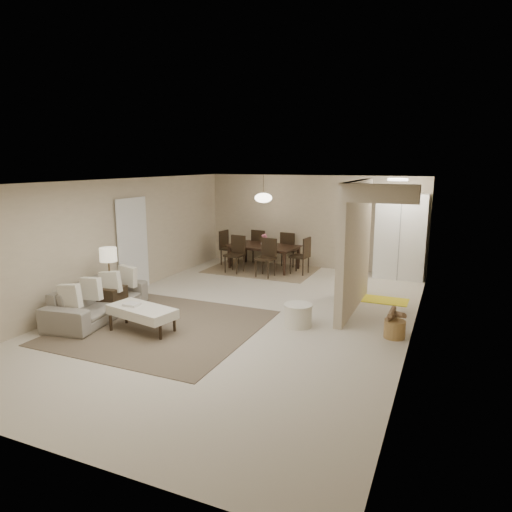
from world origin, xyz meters
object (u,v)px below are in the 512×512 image
at_px(side_table, 111,300).
at_px(round_pouf, 298,315).
at_px(wicker_basket, 395,329).
at_px(dining_table, 263,257).
at_px(ottoman_bench, 142,312).
at_px(pantry_cabinet, 401,236).
at_px(sofa, 98,300).

height_order(side_table, round_pouf, side_table).
height_order(wicker_basket, dining_table, dining_table).
xyz_separation_m(round_pouf, wicker_basket, (1.63, 0.10, -0.05)).
height_order(ottoman_bench, side_table, side_table).
relative_size(side_table, round_pouf, 1.01).
bearing_deg(pantry_cabinet, dining_table, -172.61).
distance_m(round_pouf, wicker_basket, 1.63).
relative_size(ottoman_bench, side_table, 2.58).
distance_m(sofa, round_pouf, 3.71).
bearing_deg(wicker_basket, pantry_cabinet, 95.51).
xyz_separation_m(pantry_cabinet, side_table, (-4.75, -4.97, -0.80)).
bearing_deg(ottoman_bench, pantry_cabinet, 68.85).
distance_m(side_table, dining_table, 4.70).
distance_m(pantry_cabinet, wicker_basket, 4.27).
bearing_deg(wicker_basket, dining_table, 136.29).
height_order(pantry_cabinet, side_table, pantry_cabinet).
height_order(side_table, wicker_basket, side_table).
distance_m(pantry_cabinet, ottoman_bench, 6.65).
bearing_deg(wicker_basket, side_table, -170.95).
height_order(sofa, wicker_basket, sofa).
relative_size(pantry_cabinet, sofa, 0.95).
height_order(ottoman_bench, wicker_basket, ottoman_bench).
relative_size(ottoman_bench, dining_table, 0.71).
bearing_deg(round_pouf, wicker_basket, 3.51).
bearing_deg(dining_table, round_pouf, -52.86).
bearing_deg(ottoman_bench, wicker_basket, 31.15).
bearing_deg(round_pouf, dining_table, 120.53).
bearing_deg(ottoman_bench, round_pouf, 40.82).
bearing_deg(round_pouf, pantry_cabinet, 73.86).
bearing_deg(wicker_basket, sofa, -167.91).
relative_size(sofa, dining_table, 1.20).
bearing_deg(dining_table, side_table, -99.19).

